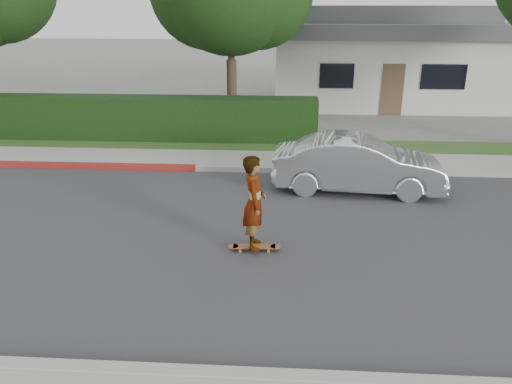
% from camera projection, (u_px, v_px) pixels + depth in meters
% --- Properties ---
extents(ground, '(120.00, 120.00, 0.00)m').
position_uv_depth(ground, '(112.00, 233.00, 10.15)').
color(ground, slate).
rests_on(ground, ground).
extents(road, '(60.00, 8.00, 0.01)m').
position_uv_depth(road, '(112.00, 232.00, 10.15)').
color(road, '#2D2D30').
rests_on(road, ground).
extents(curb_near, '(60.00, 0.20, 0.15)m').
position_uv_depth(curb_near, '(4.00, 366.00, 6.29)').
color(curb_near, '#9E9E99').
rests_on(curb_near, ground).
extents(curb_far, '(60.00, 0.20, 0.15)m').
position_uv_depth(curb_far, '(161.00, 167.00, 13.95)').
color(curb_far, '#9E9E99').
rests_on(curb_far, ground).
extents(sidewalk_far, '(60.00, 1.60, 0.12)m').
position_uv_depth(sidewalk_far, '(168.00, 159.00, 14.80)').
color(sidewalk_far, gray).
rests_on(sidewalk_far, ground).
extents(planting_strip, '(60.00, 1.60, 0.10)m').
position_uv_depth(planting_strip, '(179.00, 145.00, 16.29)').
color(planting_strip, '#2D4C1E').
rests_on(planting_strip, ground).
extents(hedge, '(15.00, 1.00, 1.50)m').
position_uv_depth(hedge, '(94.00, 119.00, 16.78)').
color(hedge, black).
rests_on(hedge, ground).
extents(house, '(10.60, 8.60, 4.30)m').
position_uv_depth(house, '(382.00, 55.00, 23.87)').
color(house, beige).
rests_on(house, ground).
extents(skateboard, '(1.00, 0.25, 0.09)m').
position_uv_depth(skateboard, '(254.00, 247.00, 9.36)').
color(skateboard, '#AF6A30').
rests_on(skateboard, ground).
extents(skateboarder, '(0.46, 0.67, 1.77)m').
position_uv_depth(skateboarder, '(254.00, 202.00, 9.05)').
color(skateboarder, white).
rests_on(skateboarder, skateboard).
extents(car_silver, '(4.24, 1.79, 1.36)m').
position_uv_depth(car_silver, '(358.00, 164.00, 12.22)').
color(car_silver, silver).
rests_on(car_silver, ground).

